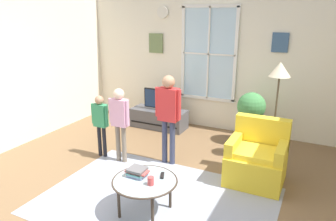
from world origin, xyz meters
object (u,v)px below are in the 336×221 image
object	(u,v)px
tv_stand	(159,118)
person_red_shirt	(168,110)
person_green_shirt	(101,119)
person_pink_shirt	(120,117)
coffee_table	(145,182)
floor_lamp	(279,79)
potted_plant_by_window	(251,112)
cup	(151,181)
armchair	(257,159)
book_stack	(137,172)
television	(159,99)
remote_near_books	(162,175)

from	to	relation	value
tv_stand	person_red_shirt	world-z (taller)	person_red_shirt
person_green_shirt	person_pink_shirt	bearing A→B (deg)	-3.21
coffee_table	floor_lamp	size ratio (longest dim) A/B	0.48
person_red_shirt	potted_plant_by_window	size ratio (longest dim) A/B	1.49
person_pink_shirt	potted_plant_by_window	bearing A→B (deg)	44.92
tv_stand	coffee_table	distance (m)	2.96
cup	person_pink_shirt	xyz separation A→B (m)	(-1.14, 1.07, 0.27)
armchair	person_red_shirt	xyz separation A→B (m)	(-1.35, -0.06, 0.56)
person_red_shirt	person_green_shirt	size ratio (longest dim) A/B	1.36
cup	person_red_shirt	xyz separation A→B (m)	(-0.45, 1.35, 0.40)
tv_stand	book_stack	xyz separation A→B (m)	(1.11, -2.63, 0.29)
television	person_green_shirt	size ratio (longest dim) A/B	0.61
book_stack	cup	world-z (taller)	book_stack
person_green_shirt	floor_lamp	xyz separation A→B (m)	(2.53, 1.10, 0.67)
cup	person_green_shirt	size ratio (longest dim) A/B	0.09
television	person_green_shirt	xyz separation A→B (m)	(-0.19, -1.64, 0.04)
person_pink_shirt	book_stack	bearing A→B (deg)	-46.98
remote_near_books	person_green_shirt	distance (m)	1.80
armchair	cup	world-z (taller)	armchair
coffee_table	person_green_shirt	size ratio (longest dim) A/B	0.74
tv_stand	television	xyz separation A→B (m)	(0.00, -0.00, 0.42)
tv_stand	person_red_shirt	bearing A→B (deg)	-56.76
armchair	book_stack	distance (m)	1.75
television	remote_near_books	distance (m)	2.86
book_stack	remote_near_books	bearing A→B (deg)	23.99
potted_plant_by_window	tv_stand	bearing A→B (deg)	179.82
armchair	floor_lamp	world-z (taller)	floor_lamp
coffee_table	television	bearing A→B (deg)	114.84
remote_near_books	person_green_shirt	xyz separation A→B (m)	(-1.57, 0.87, 0.21)
remote_near_books	armchair	bearing A→B (deg)	53.60
person_red_shirt	floor_lamp	world-z (taller)	floor_lamp
remote_near_books	person_red_shirt	distance (m)	1.30
remote_near_books	potted_plant_by_window	size ratio (longest dim) A/B	0.15
television	potted_plant_by_window	bearing A→B (deg)	-0.10
tv_stand	remote_near_books	xyz separation A→B (m)	(1.38, -2.51, 0.25)
person_pink_shirt	potted_plant_by_window	xyz separation A→B (m)	(1.66, 1.65, -0.16)
person_red_shirt	person_green_shirt	distance (m)	1.15
television	person_pink_shirt	xyz separation A→B (m)	(0.21, -1.66, 0.14)
cup	potted_plant_by_window	world-z (taller)	potted_plant_by_window
book_stack	person_red_shirt	distance (m)	1.33
tv_stand	television	bearing A→B (deg)	-90.00
floor_lamp	television	bearing A→B (deg)	167.17
armchair	potted_plant_by_window	xyz separation A→B (m)	(-0.39, 1.31, 0.26)
tv_stand	television	size ratio (longest dim) A/B	1.80
person_red_shirt	floor_lamp	size ratio (longest dim) A/B	0.89
coffee_table	person_green_shirt	distance (m)	1.78
tv_stand	potted_plant_by_window	xyz separation A→B (m)	(1.86, -0.01, 0.39)
cup	person_pink_shirt	size ratio (longest dim) A/B	0.08
coffee_table	book_stack	bearing A→B (deg)	159.03
person_green_shirt	remote_near_books	bearing A→B (deg)	-29.00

